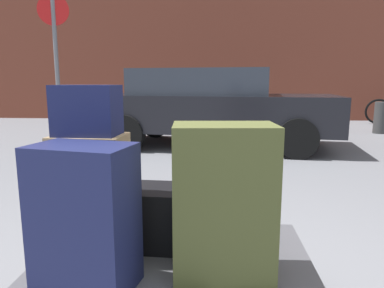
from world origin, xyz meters
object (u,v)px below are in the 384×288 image
(suitcase_tan_rear_left, at_px, (92,197))
(duffel_bag_navy_topmost_pile, at_px, (87,110))
(bollard_kerb_near, at_px, (321,117))
(no_parking_sign, at_px, (56,57))
(suitcase_olive_center, at_px, (224,202))
(suitcase_navy_front_right, at_px, (85,218))
(luggage_cart, at_px, (175,269))
(parked_car, at_px, (212,105))
(duffel_bag_black_front_left, at_px, (186,218))
(bollard_kerb_mid, at_px, (380,118))

(suitcase_tan_rear_left, relative_size, duffel_bag_navy_topmost_pile, 2.14)
(bollard_kerb_near, distance_m, no_parking_sign, 5.91)
(suitcase_olive_center, relative_size, no_parking_sign, 0.26)
(suitcase_navy_front_right, bearing_deg, suitcase_olive_center, 24.68)
(duffel_bag_navy_topmost_pile, bearing_deg, luggage_cart, 4.36)
(no_parking_sign, bearing_deg, parked_car, 15.68)
(duffel_bag_black_front_left, xyz_separation_m, bollard_kerb_mid, (3.96, 6.77, -0.13))
(suitcase_tan_rear_left, bearing_deg, suitcase_navy_front_right, -74.20)
(duffel_bag_navy_topmost_pile, bearing_deg, bollard_kerb_mid, 58.81)
(suitcase_navy_front_right, relative_size, parked_car, 0.13)
(duffel_bag_navy_topmost_pile, xyz_separation_m, bollard_kerb_mid, (4.40, 6.91, -0.69))
(parked_car, height_order, bollard_kerb_mid, parked_car)
(suitcase_navy_front_right, relative_size, duffel_bag_navy_topmost_pile, 2.14)
(suitcase_olive_center, bearing_deg, no_parking_sign, 117.41)
(bollard_kerb_mid, xyz_separation_m, no_parking_sign, (-6.49, -2.66, 1.23))
(suitcase_olive_center, distance_m, parked_car, 5.10)
(luggage_cart, bearing_deg, duffel_bag_black_front_left, 67.45)
(luggage_cart, xyz_separation_m, parked_car, (0.10, 4.95, 0.49))
(suitcase_tan_rear_left, distance_m, duffel_bag_navy_topmost_pile, 0.42)
(suitcase_olive_center, relative_size, bollard_kerb_mid, 0.91)
(bollard_kerb_near, bearing_deg, duffel_bag_black_front_left, -111.03)
(bollard_kerb_near, bearing_deg, suitcase_navy_front_right, -112.59)
(suitcase_tan_rear_left, xyz_separation_m, suitcase_olive_center, (0.63, -0.13, 0.04))
(bollard_kerb_near, bearing_deg, bollard_kerb_mid, 0.00)
(duffel_bag_black_front_left, xyz_separation_m, no_parking_sign, (-2.54, 4.10, 1.10))
(parked_car, bearing_deg, duffel_bag_black_front_left, -90.57)
(duffel_bag_navy_topmost_pile, xyz_separation_m, no_parking_sign, (-2.09, 4.24, 0.54))
(suitcase_olive_center, relative_size, suitcase_navy_front_right, 1.12)
(no_parking_sign, bearing_deg, luggage_cart, -59.50)
(suitcase_olive_center, xyz_separation_m, bollard_kerb_near, (2.42, 7.03, -0.31))
(suitcase_tan_rear_left, height_order, suitcase_navy_front_right, same)
(luggage_cart, distance_m, suitcase_tan_rear_left, 0.54)
(luggage_cart, xyz_separation_m, suitcase_navy_front_right, (-0.33, -0.28, 0.37))
(suitcase_tan_rear_left, relative_size, suitcase_olive_center, 0.89)
(suitcase_tan_rear_left, distance_m, parked_car, 4.99)
(luggage_cart, distance_m, bollard_kerb_near, 7.38)
(suitcase_olive_center, bearing_deg, suitcase_tan_rear_left, 164.17)
(parked_car, distance_m, no_parking_sign, 2.81)
(parked_car, bearing_deg, bollard_kerb_near, 37.20)
(duffel_bag_black_front_left, relative_size, parked_car, 0.13)
(no_parking_sign, bearing_deg, suitcase_tan_rear_left, -63.73)
(luggage_cart, xyz_separation_m, no_parking_sign, (-2.49, 4.22, 1.32))
(duffel_bag_navy_topmost_pile, height_order, no_parking_sign, no_parking_sign)
(parked_car, xyz_separation_m, bollard_kerb_mid, (3.91, 1.94, -0.39))
(bollard_kerb_mid, bearing_deg, suitcase_tan_rear_left, -122.50)
(luggage_cart, bearing_deg, bollard_kerb_mid, 59.80)
(bollard_kerb_near, distance_m, bollard_kerb_mid, 1.36)
(suitcase_olive_center, xyz_separation_m, no_parking_sign, (-2.72, 4.37, 0.92))
(bollard_kerb_near, xyz_separation_m, no_parking_sign, (-5.14, -2.66, 1.23))
(parked_car, distance_m, bollard_kerb_near, 3.23)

